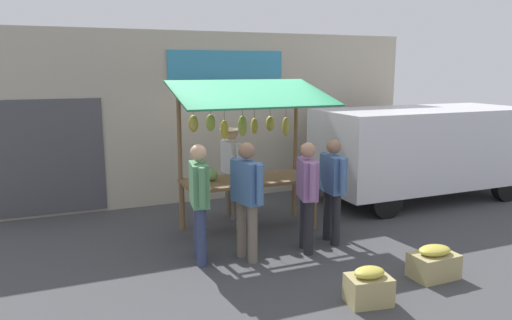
{
  "coord_description": "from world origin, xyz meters",
  "views": [
    {
      "loc": [
        2.91,
        7.29,
        2.69
      ],
      "look_at": [
        0.0,
        0.3,
        1.25
      ],
      "focal_mm": 34.03,
      "sensor_mm": 36.0,
      "label": 1
    }
  ],
  "objects_px": {
    "shopper_in_striped_shirt": "(199,195)",
    "shopper_with_ponytail": "(307,189)",
    "shopper_in_grey_tee": "(333,184)",
    "produce_crate_near": "(369,287)",
    "vendor_with_sunhat": "(232,165)",
    "shopper_with_shopping_bag": "(247,192)",
    "market_stall": "(247,139)",
    "parked_van": "(416,146)",
    "produce_crate_side": "(434,263)"
  },
  "relations": [
    {
      "from": "shopper_with_shopping_bag",
      "to": "produce_crate_near",
      "type": "xyz_separation_m",
      "value": [
        -0.81,
        1.77,
        -0.78
      ]
    },
    {
      "from": "market_stall",
      "to": "parked_van",
      "type": "height_order",
      "value": "market_stall"
    },
    {
      "from": "shopper_in_striped_shirt",
      "to": "shopper_with_ponytail",
      "type": "distance_m",
      "value": 1.58
    },
    {
      "from": "shopper_in_striped_shirt",
      "to": "produce_crate_side",
      "type": "xyz_separation_m",
      "value": [
        -2.66,
        1.66,
        -0.78
      ]
    },
    {
      "from": "shopper_in_grey_tee",
      "to": "produce_crate_side",
      "type": "xyz_separation_m",
      "value": [
        -0.54,
        1.64,
        -0.75
      ]
    },
    {
      "from": "vendor_with_sunhat",
      "to": "produce_crate_near",
      "type": "relative_size",
      "value": 3.04
    },
    {
      "from": "parked_van",
      "to": "produce_crate_side",
      "type": "bearing_deg",
      "value": 53.27
    },
    {
      "from": "market_stall",
      "to": "shopper_with_shopping_bag",
      "type": "xyz_separation_m",
      "value": [
        0.5,
        1.24,
        -0.56
      ]
    },
    {
      "from": "shopper_with_ponytail",
      "to": "shopper_in_striped_shirt",
      "type": "bearing_deg",
      "value": 97.58
    },
    {
      "from": "market_stall",
      "to": "shopper_with_shopping_bag",
      "type": "bearing_deg",
      "value": 68.11
    },
    {
      "from": "shopper_in_striped_shirt",
      "to": "shopper_with_shopping_bag",
      "type": "bearing_deg",
      "value": -95.56
    },
    {
      "from": "shopper_in_striped_shirt",
      "to": "shopper_with_ponytail",
      "type": "relative_size",
      "value": 1.02
    },
    {
      "from": "shopper_with_ponytail",
      "to": "produce_crate_near",
      "type": "height_order",
      "value": "shopper_with_ponytail"
    },
    {
      "from": "market_stall",
      "to": "shopper_in_grey_tee",
      "type": "relative_size",
      "value": 1.53
    },
    {
      "from": "market_stall",
      "to": "shopper_in_striped_shirt",
      "type": "bearing_deg",
      "value": 43.6
    },
    {
      "from": "parked_van",
      "to": "produce_crate_side",
      "type": "distance_m",
      "value": 4.08
    },
    {
      "from": "market_stall",
      "to": "parked_van",
      "type": "bearing_deg",
      "value": -173.56
    },
    {
      "from": "shopper_with_shopping_bag",
      "to": "produce_crate_side",
      "type": "relative_size",
      "value": 2.83
    },
    {
      "from": "shopper_in_striped_shirt",
      "to": "produce_crate_near",
      "type": "bearing_deg",
      "value": -134.81
    },
    {
      "from": "shopper_in_striped_shirt",
      "to": "vendor_with_sunhat",
      "type": "bearing_deg",
      "value": -23.75
    },
    {
      "from": "produce_crate_side",
      "to": "shopper_in_grey_tee",
      "type": "bearing_deg",
      "value": -71.67
    },
    {
      "from": "vendor_with_sunhat",
      "to": "parked_van",
      "type": "bearing_deg",
      "value": 81.93
    },
    {
      "from": "market_stall",
      "to": "produce_crate_side",
      "type": "distance_m",
      "value": 3.41
    },
    {
      "from": "vendor_with_sunhat",
      "to": "shopper_in_grey_tee",
      "type": "xyz_separation_m",
      "value": [
        -1.0,
        1.81,
        -0.04
      ]
    },
    {
      "from": "shopper_in_striped_shirt",
      "to": "produce_crate_near",
      "type": "xyz_separation_m",
      "value": [
        -1.45,
        1.93,
        -0.77
      ]
    },
    {
      "from": "shopper_in_grey_tee",
      "to": "produce_crate_near",
      "type": "xyz_separation_m",
      "value": [
        0.66,
        1.91,
        -0.74
      ]
    },
    {
      "from": "parked_van",
      "to": "produce_crate_near",
      "type": "relative_size",
      "value": 8.04
    },
    {
      "from": "shopper_in_grey_tee",
      "to": "parked_van",
      "type": "height_order",
      "value": "parked_van"
    },
    {
      "from": "market_stall",
      "to": "vendor_with_sunhat",
      "type": "height_order",
      "value": "market_stall"
    },
    {
      "from": "shopper_in_striped_shirt",
      "to": "parked_van",
      "type": "distance_m",
      "value": 5.26
    },
    {
      "from": "shopper_in_grey_tee",
      "to": "produce_crate_near",
      "type": "bearing_deg",
      "value": 164.97
    },
    {
      "from": "shopper_with_ponytail",
      "to": "vendor_with_sunhat",
      "type": "bearing_deg",
      "value": 27.58
    },
    {
      "from": "shopper_with_shopping_bag",
      "to": "parked_van",
      "type": "height_order",
      "value": "parked_van"
    },
    {
      "from": "shopper_in_grey_tee",
      "to": "parked_van",
      "type": "distance_m",
      "value": 3.31
    },
    {
      "from": "shopper_in_grey_tee",
      "to": "shopper_in_striped_shirt",
      "type": "relative_size",
      "value": 0.97
    },
    {
      "from": "market_stall",
      "to": "shopper_with_shopping_bag",
      "type": "relative_size",
      "value": 1.48
    },
    {
      "from": "shopper_in_grey_tee",
      "to": "parked_van",
      "type": "xyz_separation_m",
      "value": [
        -2.92,
        -1.54,
        0.18
      ]
    },
    {
      "from": "parked_van",
      "to": "market_stall",
      "type": "bearing_deg",
      "value": 6.47
    },
    {
      "from": "shopper_in_grey_tee",
      "to": "produce_crate_side",
      "type": "distance_m",
      "value": 1.88
    },
    {
      "from": "shopper_in_grey_tee",
      "to": "produce_crate_side",
      "type": "height_order",
      "value": "shopper_in_grey_tee"
    },
    {
      "from": "vendor_with_sunhat",
      "to": "shopper_in_grey_tee",
      "type": "relative_size",
      "value": 1.02
    },
    {
      "from": "shopper_in_striped_shirt",
      "to": "shopper_with_shopping_bag",
      "type": "relative_size",
      "value": 0.99
    },
    {
      "from": "vendor_with_sunhat",
      "to": "shopper_in_striped_shirt",
      "type": "bearing_deg",
      "value": -36.01
    },
    {
      "from": "market_stall",
      "to": "shopper_in_striped_shirt",
      "type": "relative_size",
      "value": 1.49
    },
    {
      "from": "shopper_with_shopping_bag",
      "to": "shopper_with_ponytail",
      "type": "relative_size",
      "value": 1.03
    },
    {
      "from": "shopper_with_shopping_bag",
      "to": "shopper_with_ponytail",
      "type": "height_order",
      "value": "shopper_with_shopping_bag"
    },
    {
      "from": "produce_crate_near",
      "to": "vendor_with_sunhat",
      "type": "bearing_deg",
      "value": -84.76
    },
    {
      "from": "market_stall",
      "to": "shopper_with_shopping_bag",
      "type": "height_order",
      "value": "market_stall"
    },
    {
      "from": "shopper_with_ponytail",
      "to": "shopper_with_shopping_bag",
      "type": "bearing_deg",
      "value": 102.3
    },
    {
      "from": "shopper_with_ponytail",
      "to": "produce_crate_side",
      "type": "bearing_deg",
      "value": -128.98
    }
  ]
}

